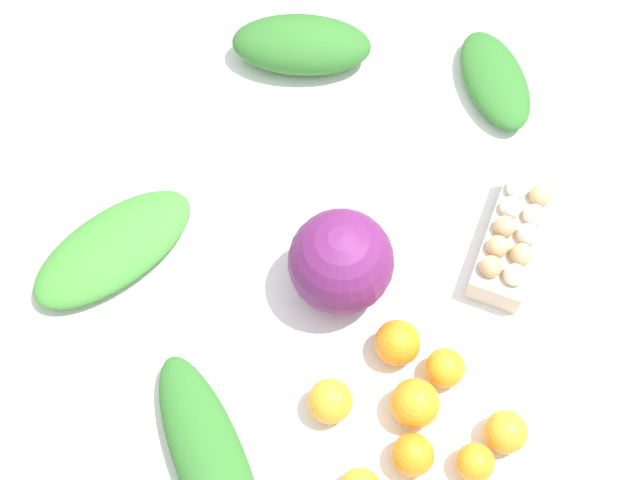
# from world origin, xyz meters

# --- Properties ---
(ground_plane) EXTENTS (8.00, 8.00, 0.00)m
(ground_plane) POSITION_xyz_m (0.00, 0.00, 0.00)
(ground_plane) COLOR #B2A899
(dining_table) EXTENTS (1.40, 1.09, 0.76)m
(dining_table) POSITION_xyz_m (0.00, 0.00, 0.68)
(dining_table) COLOR silver
(dining_table) RESTS_ON ground_plane
(cabbage_purple) EXTENTS (0.19, 0.19, 0.19)m
(cabbage_purple) POSITION_xyz_m (-0.04, -0.08, 0.86)
(cabbage_purple) COLOR #601E5B
(cabbage_purple) RESTS_ON dining_table
(egg_carton) EXTENTS (0.27, 0.16, 0.09)m
(egg_carton) POSITION_xyz_m (0.20, -0.29, 0.81)
(egg_carton) COLOR beige
(egg_carton) RESTS_ON dining_table
(greens_bunch_beet_tops) EXTENTS (0.25, 0.27, 0.06)m
(greens_bunch_beet_tops) POSITION_xyz_m (0.50, -0.07, 0.79)
(greens_bunch_beet_tops) COLOR #2D6B28
(greens_bunch_beet_tops) RESTS_ON dining_table
(greens_bunch_kale) EXTENTS (0.35, 0.23, 0.06)m
(greens_bunch_kale) POSITION_xyz_m (-0.24, 0.29, 0.79)
(greens_bunch_kale) COLOR #3D8433
(greens_bunch_kale) RESTS_ON dining_table
(greens_bunch_scallion) EXTENTS (0.29, 0.39, 0.07)m
(greens_bunch_scallion) POSITION_xyz_m (-0.43, -0.10, 0.80)
(greens_bunch_scallion) COLOR #2D6B28
(greens_bunch_scallion) RESTS_ON dining_table
(greens_bunch_dandelion) EXTENTS (0.27, 0.31, 0.09)m
(greens_bunch_dandelion) POSITION_xyz_m (0.32, 0.29, 0.81)
(greens_bunch_dandelion) COLOR #2D6B28
(greens_bunch_dandelion) RESTS_ON dining_table
(orange_0) EXTENTS (0.06, 0.06, 0.06)m
(orange_0) POSITION_xyz_m (-0.18, -0.45, 0.80)
(orange_0) COLOR orange
(orange_0) RESTS_ON dining_table
(orange_1) EXTENTS (0.08, 0.08, 0.08)m
(orange_1) POSITION_xyz_m (-0.24, -0.20, 0.80)
(orange_1) COLOR orange
(orange_1) RESTS_ON dining_table
(orange_2) EXTENTS (0.07, 0.07, 0.07)m
(orange_2) POSITION_xyz_m (-0.23, -0.36, 0.80)
(orange_2) COLOR orange
(orange_2) RESTS_ON dining_table
(orange_3) EXTENTS (0.08, 0.08, 0.08)m
(orange_3) POSITION_xyz_m (-0.09, -0.23, 0.80)
(orange_3) COLOR orange
(orange_3) RESTS_ON dining_table
(orange_5) EXTENTS (0.07, 0.07, 0.07)m
(orange_5) POSITION_xyz_m (-0.11, -0.46, 0.80)
(orange_5) COLOR orange
(orange_5) RESTS_ON dining_table
(orange_6) EXTENTS (0.08, 0.08, 0.08)m
(orange_6) POSITION_xyz_m (-0.16, -0.31, 0.81)
(orange_6) COLOR orange
(orange_6) RESTS_ON dining_table
(orange_7) EXTENTS (0.07, 0.07, 0.07)m
(orange_7) POSITION_xyz_m (-0.07, -0.32, 0.80)
(orange_7) COLOR orange
(orange_7) RESTS_ON dining_table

